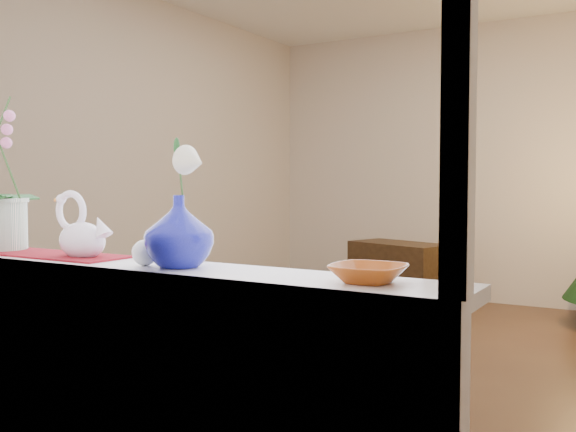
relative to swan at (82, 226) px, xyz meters
The scene contains 13 objects.
ground 2.59m from the swan, 85.82° to the left, with size 5.00×5.00×0.00m, color #3D2519.
wall_back 4.88m from the swan, 87.96° to the left, with size 4.50×0.10×2.70m, color beige.
wall_front 0.39m from the swan, 37.19° to the right, with size 4.50×0.10×2.70m, color beige.
wall_left 3.17m from the swan, 131.25° to the left, with size 0.10×5.00×2.70m, color beige.
window_apron 0.62m from the swan, 27.82° to the right, with size 2.20×0.08×0.88m, color white.
windowsill 0.21m from the swan, ahead, with size 2.20×0.26×0.04m, color white.
runner 0.23m from the swan, behind, with size 0.70×0.20×0.01m, color maroon.
swan is the anchor object (origin of this frame).
blue_vase 0.42m from the swan, ahead, with size 0.23×0.23×0.24m, color navy.
lily 0.48m from the swan, ahead, with size 0.13×0.08×0.18m, color beige, non-canonical shape.
paperweight 0.32m from the swan, ahead, with size 0.08×0.08×0.08m, color white.
amber_dish 1.01m from the swan, ahead, with size 0.16×0.16×0.04m, color #99420F.
side_table 3.92m from the swan, 95.34° to the left, with size 0.85×0.43×0.64m, color black.
Camera 1 is at (1.46, -3.81, 1.17)m, focal length 40.00 mm.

